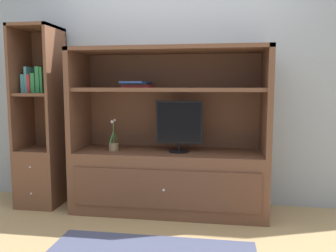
{
  "coord_description": "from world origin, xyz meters",
  "views": [
    {
      "loc": [
        0.49,
        -2.85,
        1.22
      ],
      "look_at": [
        0.0,
        0.35,
        0.84
      ],
      "focal_mm": 36.9,
      "sensor_mm": 36.0,
      "label": 1
    }
  ],
  "objects_px": {
    "bookshelf_tall": "(42,146)",
    "magazine_stack": "(137,84)",
    "tv_monitor": "(179,125)",
    "upright_book_row": "(35,82)",
    "potted_plant": "(114,145)",
    "media_console": "(169,162)"
  },
  "relations": [
    {
      "from": "bookshelf_tall",
      "to": "magazine_stack",
      "type": "bearing_deg",
      "value": -0.48
    },
    {
      "from": "tv_monitor",
      "to": "bookshelf_tall",
      "type": "relative_size",
      "value": 0.27
    },
    {
      "from": "upright_book_row",
      "to": "bookshelf_tall",
      "type": "bearing_deg",
      "value": 15.25
    },
    {
      "from": "potted_plant",
      "to": "media_console",
      "type": "bearing_deg",
      "value": 7.75
    },
    {
      "from": "potted_plant",
      "to": "tv_monitor",
      "type": "bearing_deg",
      "value": 4.08
    },
    {
      "from": "tv_monitor",
      "to": "upright_book_row",
      "type": "bearing_deg",
      "value": 179.25
    },
    {
      "from": "media_console",
      "to": "upright_book_row",
      "type": "relative_size",
      "value": 7.12
    },
    {
      "from": "media_console",
      "to": "magazine_stack",
      "type": "distance_m",
      "value": 0.81
    },
    {
      "from": "tv_monitor",
      "to": "magazine_stack",
      "type": "relative_size",
      "value": 1.43
    },
    {
      "from": "potted_plant",
      "to": "magazine_stack",
      "type": "xyz_separation_m",
      "value": [
        0.23,
        0.07,
        0.59
      ]
    },
    {
      "from": "magazine_stack",
      "to": "upright_book_row",
      "type": "relative_size",
      "value": 1.32
    },
    {
      "from": "bookshelf_tall",
      "to": "upright_book_row",
      "type": "bearing_deg",
      "value": -164.75
    },
    {
      "from": "tv_monitor",
      "to": "potted_plant",
      "type": "xyz_separation_m",
      "value": [
        -0.63,
        -0.05,
        -0.2
      ]
    },
    {
      "from": "potted_plant",
      "to": "magazine_stack",
      "type": "relative_size",
      "value": 0.9
    },
    {
      "from": "media_console",
      "to": "bookshelf_tall",
      "type": "xyz_separation_m",
      "value": [
        -1.32,
        0.0,
        0.12
      ]
    },
    {
      "from": "media_console",
      "to": "potted_plant",
      "type": "distance_m",
      "value": 0.56
    },
    {
      "from": "media_console",
      "to": "magazine_stack",
      "type": "xyz_separation_m",
      "value": [
        -0.31,
        -0.01,
        0.75
      ]
    },
    {
      "from": "media_console",
      "to": "potted_plant",
      "type": "xyz_separation_m",
      "value": [
        -0.53,
        -0.07,
        0.16
      ]
    },
    {
      "from": "upright_book_row",
      "to": "magazine_stack",
      "type": "bearing_deg",
      "value": 0.13
    },
    {
      "from": "bookshelf_tall",
      "to": "media_console",
      "type": "bearing_deg",
      "value": -0.13
    },
    {
      "from": "magazine_stack",
      "to": "media_console",
      "type": "bearing_deg",
      "value": 1.03
    },
    {
      "from": "media_console",
      "to": "potted_plant",
      "type": "height_order",
      "value": "media_console"
    }
  ]
}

